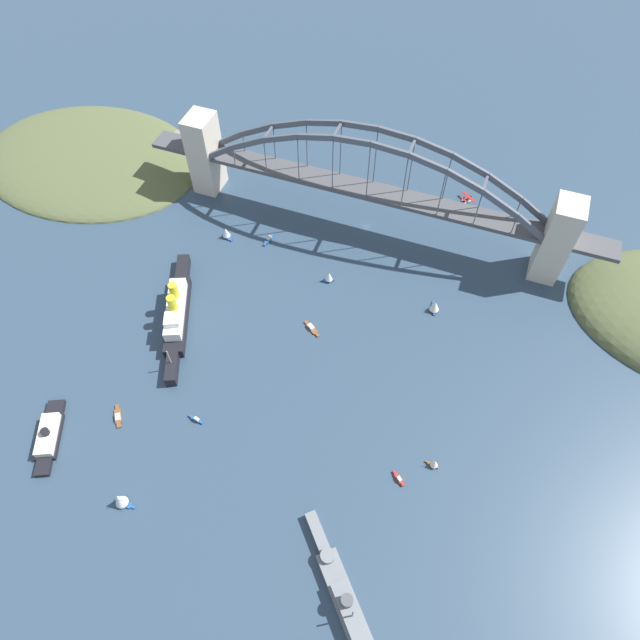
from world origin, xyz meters
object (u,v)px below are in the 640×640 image
small_boat_7 (226,233)px  naval_cruiser (351,615)px  ocean_liner (177,312)px  small_boat_1 (434,463)px  small_boat_5 (312,328)px  small_boat_0 (269,239)px  small_boat_8 (120,500)px  small_boat_6 (329,277)px  small_boat_9 (196,419)px  small_boat_4 (118,416)px  seaplane_taxiing_near_bridge (467,198)px  harbor_ferry_steamer (49,435)px  small_boat_3 (435,306)px  small_boat_2 (399,479)px  harbor_arch_bridge (369,191)px

small_boat_7 → naval_cruiser: bearing=128.7°
ocean_liner → small_boat_1: ocean_liner is taller
ocean_liner → small_boat_5: ocean_liner is taller
small_boat_0 → small_boat_8: size_ratio=0.96×
small_boat_6 → small_boat_9: (29.64, 101.09, -2.69)m
small_boat_4 → small_boat_9: 37.00m
small_boat_0 → seaplane_taxiing_near_bridge: bearing=-144.2°
seaplane_taxiing_near_bridge → small_boat_4: seaplane_taxiing_near_bridge is taller
small_boat_1 → harbor_ferry_steamer: bearing=15.8°
ocean_liner → small_boat_6: 83.61m
small_boat_0 → small_boat_1: small_boat_1 is taller
small_boat_4 → small_boat_6: 129.82m
small_boat_0 → small_boat_6: (-43.35, 16.77, 2.74)m
small_boat_1 → small_boat_0: bearing=-39.4°
naval_cruiser → seaplane_taxiing_near_bridge: naval_cruiser is taller
small_boat_0 → small_boat_8: bearing=90.8°
seaplane_taxiing_near_bridge → ocean_liner: bearing=48.8°
harbor_ferry_steamer → small_boat_1: harbor_ferry_steamer is taller
small_boat_0 → small_boat_9: (-13.70, 117.86, 0.04)m
small_boat_3 → small_boat_2: bearing=94.4°
naval_cruiser → small_boat_1: naval_cruiser is taller
ocean_liner → small_boat_9: ocean_liner is taller
ocean_liner → small_boat_9: bearing=126.1°
small_boat_6 → small_boat_7: size_ratio=0.94×
small_boat_4 → small_boat_6: (-64.86, -112.42, 2.89)m
small_boat_8 → small_boat_1: bearing=-152.7°
small_boat_0 → small_boat_3: (-102.91, 16.72, 3.16)m
small_boat_3 → small_boat_7: size_ratio=1.13×
seaplane_taxiing_near_bridge → small_boat_0: (102.21, 73.61, -1.16)m
naval_cruiser → small_boat_4: size_ratio=5.99×
harbor_arch_bridge → small_boat_3: 75.10m
small_boat_0 → small_boat_6: 46.56m
small_boat_5 → naval_cruiser: bearing=117.1°
small_boat_4 → small_boat_7: size_ratio=1.34×
small_boat_1 → ocean_liner: bearing=-12.7°
harbor_arch_bridge → small_boat_0: (50.05, 31.25, -26.49)m
harbor_ferry_steamer → seaplane_taxiing_near_bridge: (-147.25, -222.48, -0.47)m
harbor_arch_bridge → small_boat_2: (-60.16, 143.78, -26.49)m
seaplane_taxiing_near_bridge → naval_cruiser: bearing=91.2°
small_boat_5 → small_boat_6: bearing=-85.6°
small_boat_9 → small_boat_5: bearing=-115.5°
seaplane_taxiing_near_bridge → small_boat_6: small_boat_6 is taller
small_boat_1 → small_boat_7: size_ratio=0.78×
small_boat_6 → small_boat_9: 105.38m
small_boat_6 → small_boat_5: bearing=94.4°
small_boat_1 → small_boat_5: (77.18, -50.79, -2.29)m
small_boat_1 → small_boat_5: bearing=-33.3°
ocean_liner → naval_cruiser: ocean_liner is taller
small_boat_6 → small_boat_8: bearing=74.4°
small_boat_6 → small_boat_3: bearing=-179.9°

